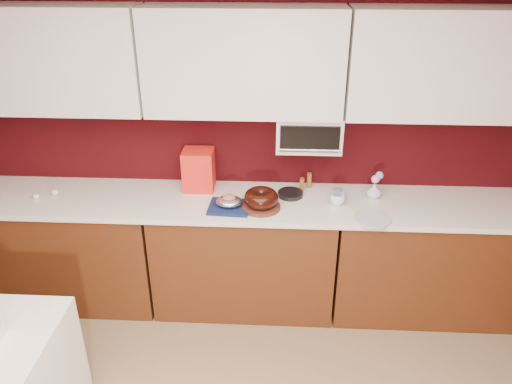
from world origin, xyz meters
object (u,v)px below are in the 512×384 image
object	(u,v)px
blue_jar	(338,195)
flower_vase	(374,190)
foil_ham_nest	(229,201)
coffee_mug	(337,198)
pandoro_box	(199,170)
bundt_cake	(261,198)
toaster_oven	(309,131)

from	to	relation	value
blue_jar	flower_vase	world-z (taller)	flower_vase
foil_ham_nest	coffee_mug	xyz separation A→B (m)	(0.75, 0.10, -0.01)
coffee_mug	flower_vase	size ratio (longest dim) A/B	0.79
flower_vase	blue_jar	bearing A→B (deg)	-167.95
foil_ham_nest	pandoro_box	bearing A→B (deg)	130.02
bundt_cake	foil_ham_nest	distance (m)	0.22
bundt_cake	flower_vase	size ratio (longest dim) A/B	1.90
toaster_oven	foil_ham_nest	xyz separation A→B (m)	(-0.54, -0.29, -0.42)
foil_ham_nest	pandoro_box	world-z (taller)	pandoro_box
coffee_mug	bundt_cake	bearing A→B (deg)	-170.66
blue_jar	pandoro_box	bearing A→B (deg)	172.01
foil_ham_nest	pandoro_box	distance (m)	0.41
foil_ham_nest	flower_vase	world-z (taller)	flower_vase
pandoro_box	flower_vase	xyz separation A→B (m)	(1.28, -0.09, -0.09)
toaster_oven	foil_ham_nest	bearing A→B (deg)	-151.73
flower_vase	bundt_cake	bearing A→B (deg)	-165.81
coffee_mug	blue_jar	bearing A→B (deg)	82.20
flower_vase	pandoro_box	bearing A→B (deg)	176.16
toaster_oven	foil_ham_nest	distance (m)	0.74
flower_vase	toaster_oven	bearing A→B (deg)	171.28
bundt_cake	foil_ham_nest	bearing A→B (deg)	-176.66
toaster_oven	foil_ham_nest	size ratio (longest dim) A/B	2.47
coffee_mug	flower_vase	world-z (taller)	flower_vase
toaster_oven	flower_vase	bearing A→B (deg)	-8.72
toaster_oven	pandoro_box	world-z (taller)	toaster_oven
foil_ham_nest	flower_vase	bearing A→B (deg)	11.92
foil_ham_nest	toaster_oven	bearing A→B (deg)	28.27
pandoro_box	foil_ham_nest	bearing A→B (deg)	-50.75
bundt_cake	blue_jar	bearing A→B (deg)	15.22
bundt_cake	flower_vase	xyz separation A→B (m)	(0.80, 0.20, -0.02)
toaster_oven	flower_vase	world-z (taller)	toaster_oven
toaster_oven	blue_jar	xyz separation A→B (m)	(0.22, -0.13, -0.43)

